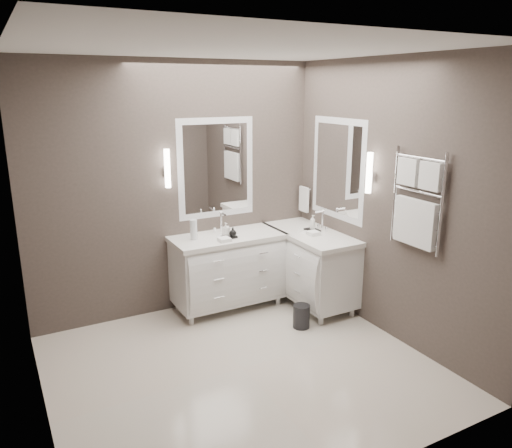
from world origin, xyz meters
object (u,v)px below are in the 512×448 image
vanity_right (310,262)px  towel_ladder (417,206)px  waste_bin (301,316)px  vanity_back (228,266)px

vanity_right → towel_ladder: (0.23, -1.30, 0.91)m
vanity_right → waste_bin: vanity_right is taller
vanity_right → waste_bin: (-0.43, -0.49, -0.36)m
towel_ladder → waste_bin: size_ratio=3.67×
waste_bin → towel_ladder: bearing=-51.3°
vanity_back → waste_bin: (0.45, -0.81, -0.36)m
vanity_back → vanity_right: size_ratio=1.00×
vanity_back → waste_bin: 1.00m
towel_ladder → vanity_right: bearing=99.8°
towel_ladder → waste_bin: 1.64m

